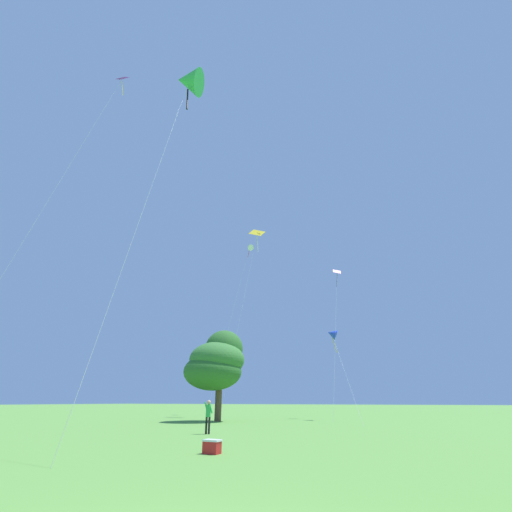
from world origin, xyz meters
The scene contains 9 objects.
kite_pink_low centered at (-6.17, 36.91, 15.14)m, with size 1.00×10.02×16.96m.
kite_green_small centered at (-9.48, 10.57, 22.27)m, with size 3.51×7.62×23.42m.
kite_white_distant centered at (-21.11, 42.68, 24.88)m, with size 3.12×7.57×25.60m.
kite_purple_streamer centered at (-19.05, 11.66, 26.21)m, with size 2.54×6.32×29.69m.
kite_blue_delta centered at (-6.39, 33.15, 8.15)m, with size 4.32×8.25×8.83m.
kite_yellow_diamond centered at (-16.58, 36.05, 22.59)m, with size 2.17×8.28×24.53m.
person_foreground_watcher centered at (-9.27, 14.81, 1.03)m, with size 0.56×0.23×1.72m.
tree_left_oak centered at (-15.67, 25.61, 5.00)m, with size 5.51×5.46×8.07m.
picnic_cooler centered at (-4.87, 8.42, 0.22)m, with size 0.60×0.40×0.44m.
Camera 1 is at (2.37, -2.98, 1.66)m, focal length 24.14 mm.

